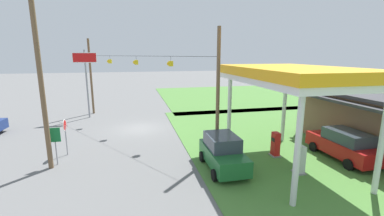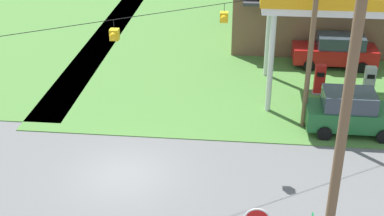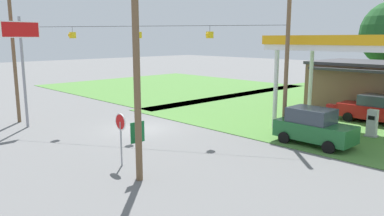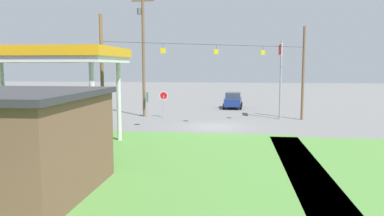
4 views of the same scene
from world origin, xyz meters
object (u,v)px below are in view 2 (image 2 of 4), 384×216
(fuel_pump_far, at_px, (369,82))
(fuel_pump_near, at_px, (319,80))
(gas_station_store, at_px, (327,13))
(utility_pole_main, at_px, (350,94))
(car_at_pumps_front, at_px, (351,112))
(car_at_pumps_rear, at_px, (336,51))

(fuel_pump_far, bearing_deg, fuel_pump_near, 180.00)
(gas_station_store, bearing_deg, fuel_pump_near, -98.60)
(gas_station_store, height_order, fuel_pump_far, gas_station_store)
(gas_station_store, relative_size, utility_pole_main, 1.06)
(fuel_pump_far, height_order, car_at_pumps_front, car_at_pumps_front)
(gas_station_store, height_order, fuel_pump_near, gas_station_store)
(utility_pole_main, bearing_deg, gas_station_store, 83.20)
(car_at_pumps_front, distance_m, utility_pole_main, 11.79)
(fuel_pump_far, distance_m, utility_pole_main, 15.86)
(car_at_pumps_rear, height_order, utility_pole_main, utility_pole_main)
(gas_station_store, distance_m, fuel_pump_far, 8.58)
(fuel_pump_far, distance_m, car_at_pumps_rear, 4.27)
(fuel_pump_far, bearing_deg, car_at_pumps_front, -111.61)
(car_at_pumps_front, distance_m, car_at_pumps_rear, 8.19)
(gas_station_store, xyz_separation_m, car_at_pumps_front, (-0.29, -12.47, -0.99))
(fuel_pump_near, xyz_separation_m, car_at_pumps_rear, (1.40, 4.09, 0.21))
(fuel_pump_near, relative_size, fuel_pump_far, 1.00)
(fuel_pump_far, bearing_deg, car_at_pumps_rear, 106.31)
(fuel_pump_far, xyz_separation_m, car_at_pumps_front, (-1.62, -4.09, 0.24))
(gas_station_store, xyz_separation_m, fuel_pump_far, (1.33, -8.39, -1.23))
(gas_station_store, distance_m, car_at_pumps_front, 12.52)
(fuel_pump_far, relative_size, car_at_pumps_front, 0.39)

